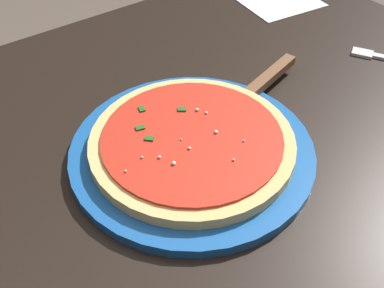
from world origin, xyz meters
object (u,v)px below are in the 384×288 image
at_px(serving_plate, 192,151).
at_px(pizza_server, 257,89).
at_px(pizza, 192,142).
at_px(napkin_folded_right, 282,3).

height_order(serving_plate, pizza_server, pizza_server).
xyz_separation_m(pizza, pizza_server, (0.16, 0.04, -0.00)).
relative_size(pizza_server, napkin_folded_right, 1.45).
bearing_deg(serving_plate, pizza, 123.91).
distance_m(serving_plate, pizza_server, 0.16).
bearing_deg(serving_plate, pizza_server, 14.75).
distance_m(serving_plate, pizza, 0.02).
bearing_deg(pizza_server, serving_plate, -165.25).
xyz_separation_m(pizza_server, napkin_folded_right, (0.27, 0.21, -0.02)).
distance_m(serving_plate, napkin_folded_right, 0.50).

